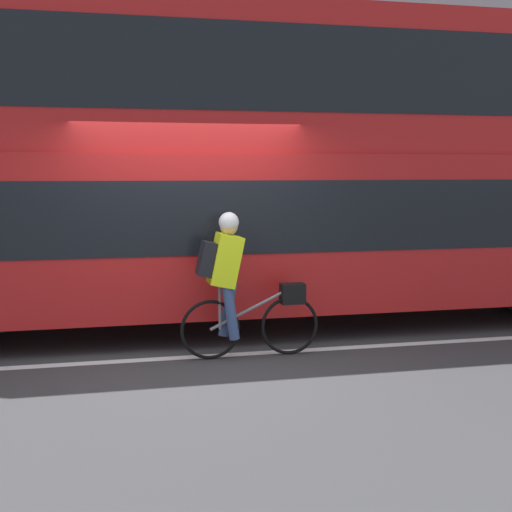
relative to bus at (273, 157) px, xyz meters
name	(u,v)px	position (x,y,z in m)	size (l,w,h in m)	color
ground_plane	(197,360)	(-1.25, -1.61, -2.16)	(80.00, 80.00, 0.00)	#38383A
road_center_line	(195,357)	(-1.25, -1.50, -2.16)	(50.00, 0.14, 0.01)	silver
sidewalk_curb	(149,274)	(-1.25, 4.41, -2.09)	(60.00, 2.23, 0.14)	gray
building_facade	(141,105)	(-1.25, 5.68, 1.12)	(60.00, 0.30, 6.57)	#9E9EA3
bus	(273,157)	(0.00, 0.00, 0.00)	(11.65, 2.50, 3.88)	black
cyclist_on_bike	(235,280)	(-0.83, -1.62, -1.31)	(1.51, 0.32, 1.56)	black
trash_bin	(429,240)	(4.41, 4.30, -1.57)	(0.48, 0.48, 0.92)	#262628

